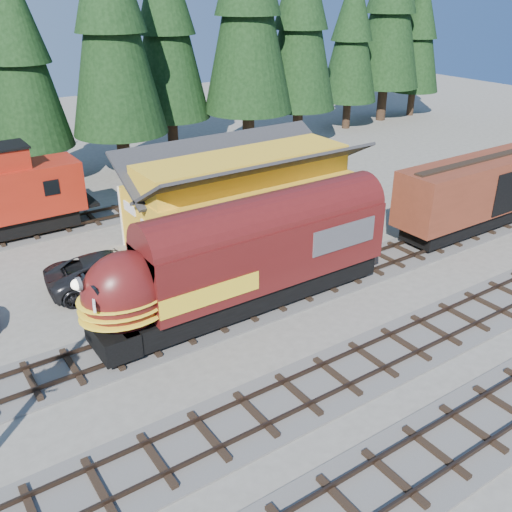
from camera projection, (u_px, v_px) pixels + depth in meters
ground at (379, 320)px, 24.44m from camera, size 120.00×120.00×0.00m
track_siding at (454, 235)px, 32.47m from camera, size 68.00×3.20×0.33m
track_spur at (28, 233)px, 32.74m from camera, size 32.00×3.20×0.33m
depot at (245, 188)px, 30.97m from camera, size 12.80×7.00×5.30m
conifer_backdrop at (210, 25)px, 41.22m from camera, size 80.36×23.32×17.23m
locomotive at (237, 265)px, 24.07m from camera, size 14.20×2.82×3.86m
boxcar at (485, 190)px, 32.54m from camera, size 12.42×2.66×3.90m
pickup_truck_a at (112, 270)px, 26.84m from camera, size 6.30×3.44×1.67m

